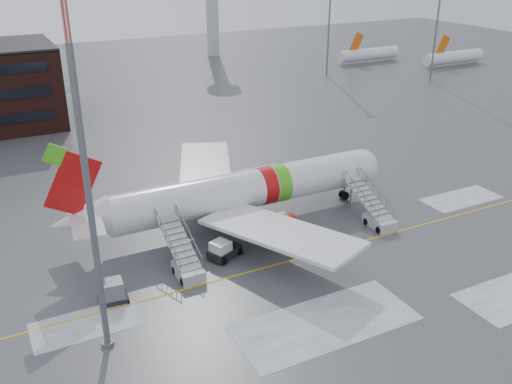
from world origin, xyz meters
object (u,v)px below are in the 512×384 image
airliner (238,192)px  uld_container (113,292)px  airstair_aft (185,262)px  pushback_tug (223,250)px  light_mast_near (85,165)px  airstair_fwd (375,214)px

airliner → uld_container: bearing=-151.8°
airliner → airstair_aft: (-8.23, -6.54, -2.35)m
pushback_tug → light_mast_near: 19.31m
pushback_tug → uld_container: uld_container is taller
airliner → airstair_fwd: airliner is taller
airstair_fwd → light_mast_near: (-28.69, -6.53, 12.63)m
airliner → pushback_tug: (-4.25, -5.68, -2.65)m
pushback_tug → uld_container: size_ratio=1.45×
airliner → uld_container: 17.01m
light_mast_near → pushback_tug: bearing=31.0°
airstair_fwd → airstair_aft: size_ratio=1.00×
airliner → airstair_fwd: size_ratio=4.55×
uld_container → light_mast_near: (-1.73, -5.12, 12.83)m
airstair_aft → pushback_tug: (3.98, 0.86, -0.29)m
airliner → airstair_aft: 10.77m
airstair_fwd → airstair_aft: 20.37m
light_mast_near → airstair_fwd: bearing=12.8°
airliner → uld_container: airliner is taller
airstair_fwd → uld_container: (-26.96, -1.40, -0.20)m
airstair_aft → light_mast_near: 16.47m
airliner → airstair_fwd: 13.98m
pushback_tug → light_mast_near: light_mast_near is taller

